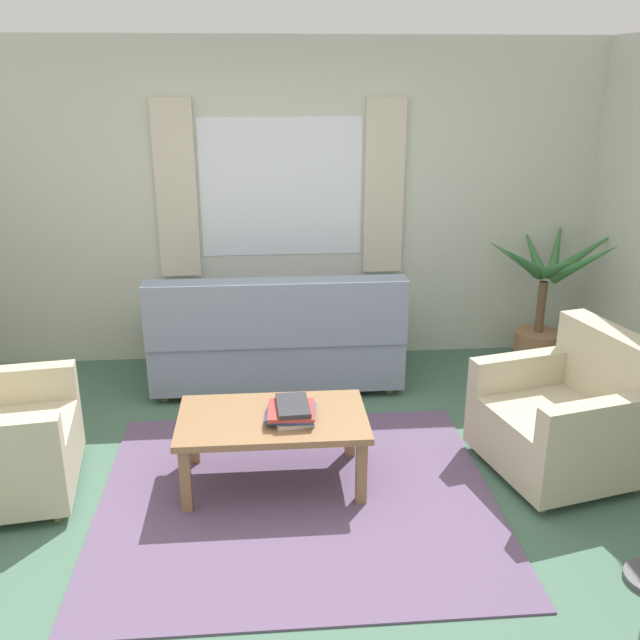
% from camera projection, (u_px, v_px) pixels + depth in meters
% --- Properties ---
extents(ground_plane, '(6.24, 6.24, 0.00)m').
position_uv_depth(ground_plane, '(297.00, 499.00, 4.05)').
color(ground_plane, '#476B56').
extents(wall_back, '(5.32, 0.12, 2.60)m').
position_uv_depth(wall_back, '(281.00, 205.00, 5.74)').
color(wall_back, beige).
rests_on(wall_back, ground_plane).
extents(window_with_curtains, '(1.98, 0.07, 1.40)m').
position_uv_depth(window_with_curtains, '(281.00, 188.00, 5.61)').
color(window_with_curtains, white).
extents(area_rug, '(2.26, 2.03, 0.01)m').
position_uv_depth(area_rug, '(297.00, 498.00, 4.05)').
color(area_rug, '#604C6B').
rests_on(area_rug, ground_plane).
extents(couch, '(1.90, 0.82, 0.92)m').
position_uv_depth(couch, '(277.00, 340.00, 5.43)').
color(couch, gray).
rests_on(couch, ground_plane).
extents(armchair_right, '(0.99, 1.01, 0.88)m').
position_uv_depth(armchair_right, '(569.00, 417.00, 4.24)').
color(armchair_right, '#BCB293').
rests_on(armchair_right, ground_plane).
extents(coffee_table, '(1.10, 0.64, 0.44)m').
position_uv_depth(coffee_table, '(273.00, 425.00, 4.09)').
color(coffee_table, olive).
rests_on(coffee_table, ground_plane).
extents(book_stack_on_table, '(0.31, 0.31, 0.09)m').
position_uv_depth(book_stack_on_table, '(292.00, 411.00, 4.03)').
color(book_stack_on_table, beige).
rests_on(book_stack_on_table, coffee_table).
extents(potted_plant, '(1.16, 1.10, 1.19)m').
position_uv_depth(potted_plant, '(544.00, 304.00, 5.70)').
color(potted_plant, '#9E6B4C').
rests_on(potted_plant, ground_plane).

